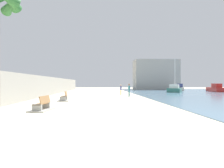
{
  "coord_description": "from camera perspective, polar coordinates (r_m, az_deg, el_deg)",
  "views": [
    {
      "loc": [
        0.45,
        -10.17,
        1.81
      ],
      "look_at": [
        1.53,
        10.06,
        1.73
      ],
      "focal_mm": 32.64,
      "sensor_mm": 36.0,
      "label": 1
    }
  ],
  "objects": [
    {
      "name": "boat_far_right",
      "position": [
        42.28,
        17.13,
        -1.38
      ],
      "size": [
        4.41,
        5.56,
        6.68
      ],
      "color": "#337060",
      "rests_on": "water_bay"
    },
    {
      "name": "person_walking",
      "position": [
        30.78,
        2.5,
        -1.43
      ],
      "size": [
        0.21,
        0.53,
        1.6
      ],
      "color": "gold",
      "rests_on": "ground"
    },
    {
      "name": "person_standing",
      "position": [
        27.44,
        4.82,
        -1.41
      ],
      "size": [
        0.25,
        0.52,
        1.75
      ],
      "color": "teal",
      "rests_on": "ground"
    },
    {
      "name": "bench_near",
      "position": [
        14.29,
        -19.03,
        -6.11
      ],
      "size": [
        1.33,
        2.21,
        0.98
      ],
      "color": "#9E9E99",
      "rests_on": "ground"
    },
    {
      "name": "ground_plane",
      "position": [
        28.23,
        -3.96,
        -3.45
      ],
      "size": [
        120.0,
        120.0,
        0.0
      ],
      "primitive_type": "plane",
      "color": "beige"
    },
    {
      "name": "boat_outer",
      "position": [
        48.03,
        26.93,
        -1.16
      ],
      "size": [
        2.94,
        6.93,
        1.71
      ],
      "color": "red",
      "rests_on": "water_bay"
    },
    {
      "name": "seawall",
      "position": [
        29.28,
        -18.8,
        -0.63
      ],
      "size": [
        0.8,
        64.0,
        2.75
      ],
      "primitive_type": "cube",
      "color": "#9E9E99",
      "rests_on": "ground"
    },
    {
      "name": "harbor_building",
      "position": [
        58.24,
        12.1,
        2.5
      ],
      "size": [
        12.0,
        6.0,
        8.25
      ],
      "primitive_type": "cube",
      "color": "#9E9E99",
      "rests_on": "ground"
    },
    {
      "name": "boat_far_left",
      "position": [
        51.92,
        18.41,
        -1.07
      ],
      "size": [
        2.94,
        4.99,
        1.67
      ],
      "color": "beige",
      "rests_on": "water_bay"
    },
    {
      "name": "bench_far",
      "position": [
        21.49,
        -13.29,
        -3.98
      ],
      "size": [
        1.27,
        2.18,
        0.98
      ],
      "color": "#9E9E99",
      "rests_on": "ground"
    }
  ]
}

